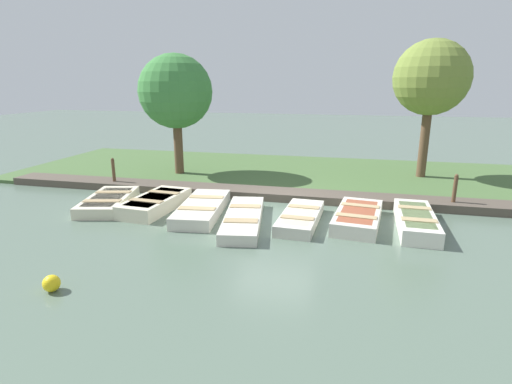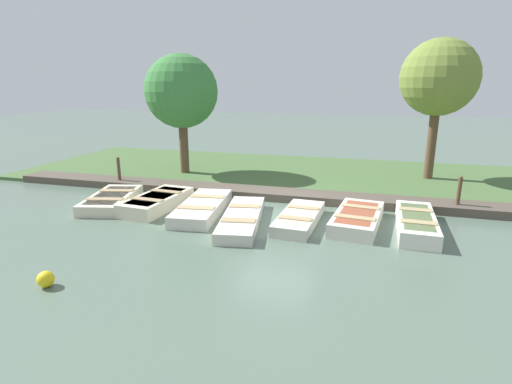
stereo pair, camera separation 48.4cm
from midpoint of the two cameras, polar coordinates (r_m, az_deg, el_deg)
ground_plane at (r=12.40m, az=3.90°, el=-2.76°), size 80.00×80.00×0.00m
shore_bank at (r=17.14m, az=7.34°, el=2.47°), size 8.00×24.00×0.13m
dock_walkway at (r=13.72m, az=5.15°, el=-0.42°), size 1.04×21.11×0.27m
rowboat_0 at (r=13.69m, az=-18.99°, el=-1.04°), size 2.91×1.82×0.37m
rowboat_1 at (r=12.93m, az=-12.91°, el=-1.34°), size 2.75×1.37×0.44m
rowboat_2 at (r=12.21m, az=-6.55°, el=-2.19°), size 3.28×1.52×0.38m
rowboat_3 at (r=11.26m, az=-0.81°, el=-3.74°), size 3.51×1.53×0.33m
rowboat_4 at (r=11.35m, az=7.42°, el=-3.70°), size 2.74×1.13×0.34m
rowboat_5 at (r=11.53m, az=15.45°, el=-3.65°), size 2.81×1.48×0.40m
rowboat_6 at (r=11.63m, az=23.02°, el=-4.09°), size 2.91×1.03×0.44m
mooring_post_near at (r=15.94m, az=-18.16°, el=2.76°), size 0.12×0.12×1.15m
mooring_post_far at (r=13.65m, az=27.88°, el=-0.31°), size 0.12×0.12×1.15m
buoy at (r=8.80m, az=-26.44°, el=-11.11°), size 0.33×0.33×0.33m
park_tree_far_left at (r=17.01m, az=-9.79°, el=13.90°), size 2.98×2.98×5.00m
park_tree_left at (r=17.25m, az=25.45°, el=14.43°), size 2.88×2.88×5.48m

